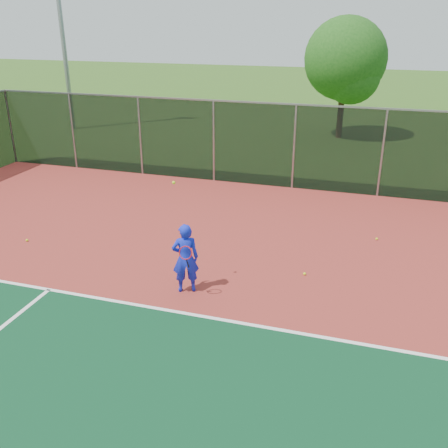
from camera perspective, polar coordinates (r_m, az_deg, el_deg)
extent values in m
cube|color=maroon|center=(9.32, 15.52, -16.72)|extent=(30.00, 20.00, 0.02)
cube|color=black|center=(17.83, 17.63, 7.67)|extent=(30.00, 0.04, 3.00)
cube|color=gray|center=(17.53, 18.21, 12.40)|extent=(30.00, 0.06, 0.06)
imported|color=#1523C9|center=(11.13, -4.43, -3.91)|extent=(0.70, 0.61, 1.63)
cylinder|color=black|center=(10.87, -4.18, -4.50)|extent=(0.03, 0.15, 0.27)
torus|color=#A51414|center=(10.65, -4.42, -3.30)|extent=(0.30, 0.13, 0.29)
sphere|color=#D2EE1B|center=(10.66, -5.77, 4.73)|extent=(0.07, 0.07, 0.07)
sphere|color=#D2EE1B|center=(12.25, 9.19, -5.63)|extent=(0.07, 0.07, 0.07)
sphere|color=#D2EE1B|center=(14.90, -21.59, -1.74)|extent=(0.07, 0.07, 0.07)
sphere|color=#D2EE1B|center=(14.58, 17.05, -1.63)|extent=(0.07, 0.07, 0.07)
cylinder|color=gray|center=(29.15, -18.15, 21.25)|extent=(0.24, 0.24, 11.27)
cylinder|color=#362313|center=(26.75, 13.14, 11.98)|extent=(0.30, 0.30, 2.27)
sphere|color=#1B4B14|center=(26.41, 13.69, 17.89)|extent=(4.03, 4.03, 4.03)
sphere|color=#1B4B14|center=(26.15, 14.39, 16.12)|extent=(2.77, 2.77, 2.77)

